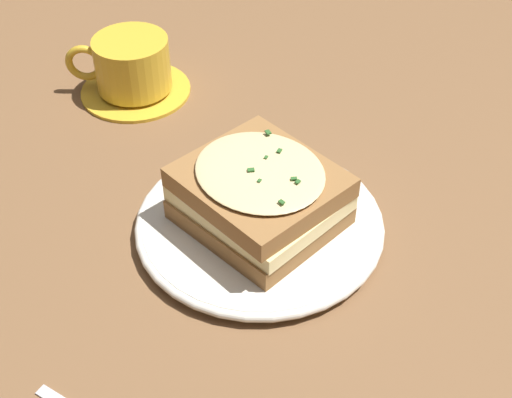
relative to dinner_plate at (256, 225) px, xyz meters
The scene contains 4 objects.
ground_plane 0.01m from the dinner_plate, behind, with size 2.40×2.40×0.00m, color brown.
dinner_plate is the anchor object (origin of this frame).
sandwich 0.04m from the dinner_plate, 148.83° to the right, with size 0.15×0.16×0.06m.
teacup_with_saucer 0.27m from the dinner_plate, 86.25° to the right, with size 0.13×0.13×0.07m.
Camera 1 is at (0.22, 0.42, 0.47)m, focal length 50.00 mm.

